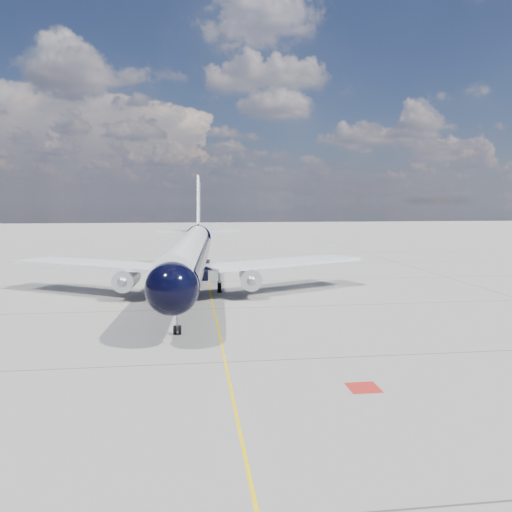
# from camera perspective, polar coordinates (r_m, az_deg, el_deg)

# --- Properties ---
(ground) EXTENTS (320.00, 320.00, 0.00)m
(ground) POSITION_cam_1_polar(r_m,az_deg,el_deg) (64.60, -5.64, -2.25)
(ground) COLOR gray
(ground) RESTS_ON ground
(taxiway_centerline) EXTENTS (0.16, 160.00, 0.01)m
(taxiway_centerline) POSITION_cam_1_polar(r_m,az_deg,el_deg) (59.67, -5.49, -2.95)
(taxiway_centerline) COLOR #E6B60C
(taxiway_centerline) RESTS_ON ground
(red_marking) EXTENTS (1.60, 1.60, 0.01)m
(red_marking) POSITION_cam_1_polar(r_m,az_deg,el_deg) (27.14, 12.18, -14.49)
(red_marking) COLOR maroon
(red_marking) RESTS_ON ground
(main_airliner) EXTENTS (37.56, 45.78, 13.22)m
(main_airliner) POSITION_cam_1_polar(r_m,az_deg,el_deg) (52.52, -7.49, 0.27)
(main_airliner) COLOR black
(main_airliner) RESTS_ON ground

